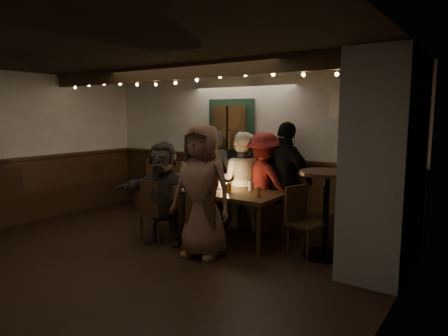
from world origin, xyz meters
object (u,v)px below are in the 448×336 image
Objects in this scene: dining_table at (216,193)px; chair_near_right at (204,218)px; chair_near_left at (153,207)px; person_d at (264,182)px; chair_end at (301,216)px; person_f at (163,193)px; person_c at (241,180)px; person_g at (202,191)px; high_top at (326,203)px; person_a at (196,178)px; person_e at (286,178)px; person_b at (216,177)px.

chair_near_right is at bearing -65.21° from dining_table.
person_d is (1.05, 1.47, 0.27)m from chair_near_left.
chair_end is 1.98m from person_f.
dining_table is 2.22× the size of chair_near_left.
person_c is at bearing 53.53° from person_f.
high_top is at bearing 25.50° from person_g.
chair_near_left is 1.01× the size of chair_end.
person_a is 1.94m from person_g.
chair_near_left is 0.53× the size of person_g.
person_g is at bearing 94.26° from person_e.
chair_end is at bearing 139.66° from person_c.
person_a is 0.98× the size of person_f.
person_d is 0.37m from person_e.
chair_near_right is 1.50m from person_c.
person_c is at bearing 64.82° from chair_near_left.
person_g is (-1.05, -0.84, 0.36)m from chair_end.
chair_near_right is 1.68m from person_e.
chair_near_right is 0.52× the size of person_g.
chair_near_right is 1.97m from person_a.
person_f reaches higher than chair_near_right.
person_b is at bearing 13.98° from person_d.
person_f is at bearing -119.87° from dining_table.
chair_near_left is at bearing -158.16° from chair_end.
person_g is (-0.10, -1.52, 0.09)m from person_d.
chair_near_left is 2.11m from person_e.
chair_near_right is 0.37m from person_g.
person_d is at bearing 30.03° from person_e.
person_f is (0.51, -1.40, 0.01)m from person_a.
person_c is (-1.34, 0.59, 0.28)m from chair_end.
person_a is 0.93× the size of person_c.
dining_table is at bearing 64.53° from person_e.
person_a is 0.44m from person_b.
chair_end is at bearing 165.37° from person_a.
person_g reaches higher than person_c.
person_c is 0.90× the size of person_e.
high_top is 0.71× the size of person_b.
person_a is at bearing -18.04° from person_c.
person_g is (0.95, -0.04, 0.36)m from chair_near_left.
person_g is at bearing 173.30° from chair_near_right.
person_c is at bearing 156.11° from chair_end.
person_f reaches higher than dining_table.
person_d is (1.37, 0.05, 0.06)m from person_a.
chair_end is (1.02, 0.85, 0.00)m from chair_near_right.
person_d is 1.06× the size of person_f.
person_a is 0.84× the size of person_g.
person_e is at bearing -175.92° from person_a.
chair_end is at bearing 1.78° from dining_table.
person_c is at bearing 85.50° from dining_table.
chair_near_left is 2.15m from chair_end.
person_b reaches higher than chair_near_right.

